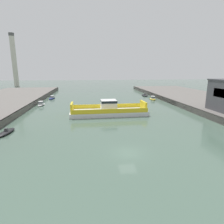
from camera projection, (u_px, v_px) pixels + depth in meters
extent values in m
plane|color=#4C6656|center=(128.00, 153.00, 26.47)|extent=(400.00, 400.00, 0.00)
cube|color=#423D38|center=(11.00, 118.00, 42.77)|extent=(0.30, 140.00, 1.56)
cube|color=#423D38|center=(198.00, 112.00, 48.51)|extent=(0.30, 140.00, 1.56)
cube|color=silver|center=(109.00, 112.00, 49.14)|extent=(20.04, 7.37, 1.10)
cube|color=yellow|center=(107.00, 106.00, 52.22)|extent=(19.12, 0.46, 1.10)
cube|color=yellow|center=(110.00, 111.00, 45.57)|extent=(19.12, 0.46, 1.10)
cube|color=silver|center=(109.00, 105.00, 48.71)|extent=(4.05, 3.93, 2.80)
cube|color=black|center=(109.00, 101.00, 48.47)|extent=(4.09, 3.97, 0.60)
cube|color=yellow|center=(143.00, 105.00, 50.11)|extent=(0.59, 4.92, 2.20)
cube|color=yellow|center=(72.00, 107.00, 47.43)|extent=(0.59, 4.92, 2.20)
ellipsoid|color=black|center=(6.00, 132.00, 34.44)|extent=(2.16, 5.28, 0.54)
cube|color=#4C4C51|center=(6.00, 129.00, 34.33)|extent=(0.60, 0.46, 0.50)
ellipsoid|color=yellow|center=(153.00, 99.00, 74.27)|extent=(2.66, 5.84, 0.44)
cube|color=silver|center=(153.00, 97.00, 73.71)|extent=(1.61, 2.13, 0.98)
cube|color=black|center=(153.00, 97.00, 73.68)|extent=(1.66, 2.19, 0.29)
ellipsoid|color=black|center=(145.00, 95.00, 85.03)|extent=(3.02, 7.14, 0.55)
cube|color=#4C4C51|center=(145.00, 94.00, 84.91)|extent=(0.89, 0.47, 0.50)
ellipsoid|color=navy|center=(52.00, 98.00, 76.07)|extent=(2.45, 6.12, 0.47)
cube|color=silver|center=(52.00, 97.00, 76.37)|extent=(1.47, 2.21, 0.73)
cube|color=black|center=(52.00, 96.00, 76.35)|extent=(1.52, 2.28, 0.22)
ellipsoid|color=white|center=(41.00, 105.00, 61.95)|extent=(2.01, 5.27, 0.41)
cube|color=silver|center=(41.00, 103.00, 61.41)|extent=(1.32, 1.87, 1.05)
cube|color=black|center=(41.00, 102.00, 61.38)|extent=(1.36, 1.93, 0.31)
cylinder|color=beige|center=(14.00, 60.00, 131.07)|extent=(3.28, 3.28, 36.36)
cylinder|color=#4C4C4C|center=(11.00, 34.00, 127.28)|extent=(3.54, 3.54, 2.00)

